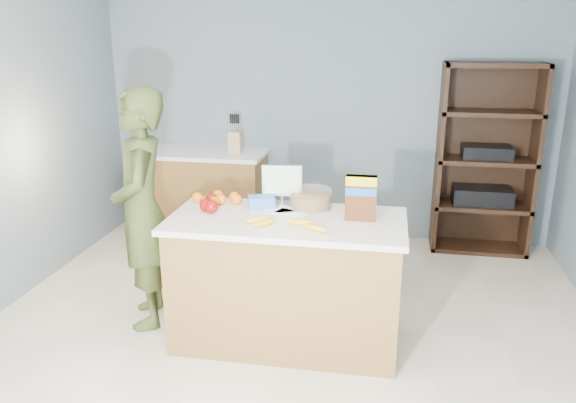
% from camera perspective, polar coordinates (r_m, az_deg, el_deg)
% --- Properties ---
extents(floor, '(4.50, 5.00, 0.02)m').
position_cam_1_polar(floor, '(3.82, -0.97, -16.05)').
color(floor, beige).
rests_on(floor, ground).
extents(walls, '(4.52, 5.02, 2.51)m').
position_cam_1_polar(walls, '(3.23, -1.12, 9.28)').
color(walls, slate).
rests_on(walls, ground).
extents(counter_peninsula, '(1.56, 0.76, 0.90)m').
position_cam_1_polar(counter_peninsula, '(3.87, -0.13, -8.50)').
color(counter_peninsula, brown).
rests_on(counter_peninsula, ground).
extents(back_cabinet, '(1.24, 0.62, 0.90)m').
position_cam_1_polar(back_cabinet, '(5.87, -8.35, 0.77)').
color(back_cabinet, brown).
rests_on(back_cabinet, ground).
extents(shelving_unit, '(0.90, 0.40, 1.80)m').
position_cam_1_polar(shelving_unit, '(5.69, 19.32, 3.75)').
color(shelving_unit, black).
rests_on(shelving_unit, ground).
extents(person, '(0.61, 0.73, 1.72)m').
position_cam_1_polar(person, '(4.11, -14.59, -0.85)').
color(person, '#37431C').
rests_on(person, ground).
extents(knife_block, '(0.12, 0.10, 0.31)m').
position_cam_1_polar(knife_block, '(5.61, -5.40, 6.07)').
color(knife_block, tan).
rests_on(knife_block, back_cabinet).
extents(envelopes, '(0.33, 0.24, 0.00)m').
position_cam_1_polar(envelopes, '(3.82, -0.24, -1.03)').
color(envelopes, white).
rests_on(envelopes, counter_peninsula).
extents(bananas, '(0.55, 0.21, 0.04)m').
position_cam_1_polar(bananas, '(3.54, -0.34, -2.22)').
color(bananas, yellow).
rests_on(bananas, counter_peninsula).
extents(apples, '(0.14, 0.25, 0.09)m').
position_cam_1_polar(apples, '(3.88, -7.97, -0.22)').
color(apples, maroon).
rests_on(apples, counter_peninsula).
extents(oranges, '(0.36, 0.24, 0.07)m').
position_cam_1_polar(oranges, '(4.02, -7.07, 0.30)').
color(oranges, orange).
rests_on(oranges, counter_peninsula).
extents(blue_carton, '(0.21, 0.17, 0.08)m').
position_cam_1_polar(blue_carton, '(3.90, -2.70, -0.04)').
color(blue_carton, blue).
rests_on(blue_carton, counter_peninsula).
extents(salad_bowl, '(0.30, 0.30, 0.13)m').
position_cam_1_polar(salad_bowl, '(3.90, 2.31, 0.21)').
color(salad_bowl, '#267219').
rests_on(salad_bowl, counter_peninsula).
extents(tv, '(0.28, 0.12, 0.28)m').
position_cam_1_polar(tv, '(3.95, -0.61, 1.97)').
color(tv, silver).
rests_on(tv, counter_peninsula).
extents(cereal_box, '(0.20, 0.07, 0.30)m').
position_cam_1_polar(cereal_box, '(3.63, 7.44, 0.71)').
color(cereal_box, '#592B14').
rests_on(cereal_box, counter_peninsula).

